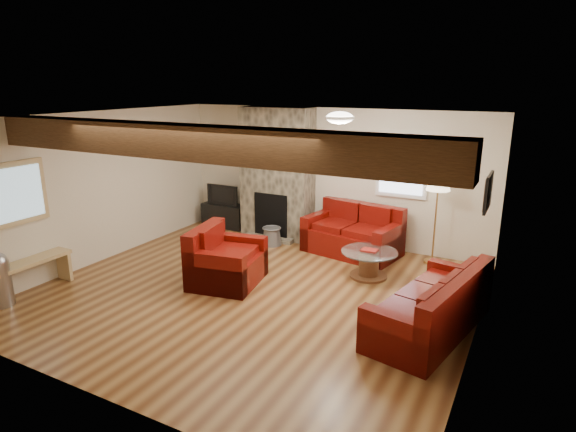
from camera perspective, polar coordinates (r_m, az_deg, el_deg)
name	(u,v)px	position (r m, az deg, el deg)	size (l,w,h in m)	color
room	(252,209)	(6.67, -4.28, 0.80)	(8.00, 8.00, 8.00)	#5A3218
oak_beam	(190,142)	(5.47, -11.55, 8.58)	(6.00, 0.36, 0.38)	black
chimney_breast	(277,175)	(9.26, -1.32, 4.86)	(1.40, 0.67, 2.50)	#3D392F
back_window	(402,166)	(8.54, 13.38, 5.77)	(0.90, 0.08, 1.10)	white
hatch_window	(13,194)	(7.68, -29.83, 2.26)	(0.08, 1.00, 0.90)	tan
ceiling_dome	(340,120)	(6.86, 6.14, 11.27)	(0.40, 0.40, 0.18)	white
artwork_back	(338,153)	(8.89, 5.90, 7.46)	(0.42, 0.06, 0.52)	black
artwork_right	(488,192)	(5.89, 22.57, 2.64)	(0.06, 0.55, 0.42)	black
sofa_three	(430,301)	(6.16, 16.51, -9.68)	(2.01, 0.84, 0.77)	#470805
loveseat	(352,230)	(8.55, 7.62, -1.67)	(1.62, 0.93, 0.86)	#470805
armchair_red	(227,256)	(7.30, -7.24, -4.71)	(1.06, 0.93, 0.86)	#470805
coffee_table	(369,264)	(7.63, 9.56, -5.63)	(0.87, 0.87, 0.45)	#4B2D18
tv_cabinet	(225,215)	(10.19, -7.46, 0.08)	(0.97, 0.39, 0.48)	black
television	(224,194)	(10.07, -7.55, 2.56)	(0.74, 0.10, 0.42)	black
floor_lamp	(438,187)	(8.18, 17.38, 3.30)	(0.39, 0.39, 1.53)	#B28C4A
pine_bench	(28,278)	(7.87, -28.44, -6.47)	(0.30, 1.31, 0.49)	tan
coal_bucket	(272,236)	(8.99, -1.94, -2.36)	(0.37, 0.37, 0.35)	slate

